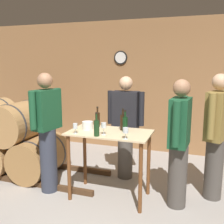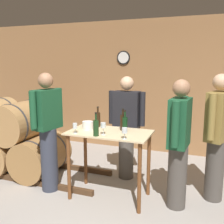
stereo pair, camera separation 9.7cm
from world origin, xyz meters
The scene contains 16 objects.
ground_plane centered at (0.00, 0.00, 0.00)m, with size 14.00×14.00×0.00m, color #9E9993.
back_wall centered at (0.00, 2.76, 1.35)m, with size 8.40×0.08×2.70m.
barrel_rack centered at (-2.15, 0.88, 0.54)m, with size 3.58×0.90×1.22m.
tasting_table centered at (-0.14, 0.59, 0.74)m, with size 1.10×0.62×0.93m.
wine_bottle_far_left centered at (-0.40, 0.80, 1.05)m, with size 0.07×0.07×0.29m.
wine_bottle_left centered at (-0.22, 0.35, 1.05)m, with size 0.07×0.07×0.30m.
wine_bottle_center centered at (0.00, 0.74, 1.05)m, with size 0.07×0.07×0.30m.
wine_bottle_right centered at (0.05, 0.66, 1.04)m, with size 0.07×0.07×0.29m.
wine_glass_near_left centered at (-0.53, 0.36, 1.03)m, with size 0.06×0.06×0.13m.
wine_glass_near_center centered at (-0.16, 0.43, 1.05)m, with size 0.06×0.06×0.16m.
wine_glass_near_right centered at (0.16, 0.34, 1.04)m, with size 0.07×0.07×0.14m.
ice_bucket centered at (-0.47, 0.62, 0.99)m, with size 0.15×0.15×0.11m.
person_host centered at (-0.12, 1.28, 0.86)m, with size 0.59×0.24×1.64m.
person_visitor_with_scarf centered at (1.21, 1.04, 0.90)m, with size 0.34×0.56×1.70m.
person_visitor_bearded centered at (0.76, 0.66, 0.87)m, with size 0.25×0.59×1.64m.
person_visitor_near_door centered at (-1.03, 0.48, 0.90)m, with size 0.29×0.58×1.71m.
Camera 2 is at (1.09, -2.55, 1.83)m, focal length 42.00 mm.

